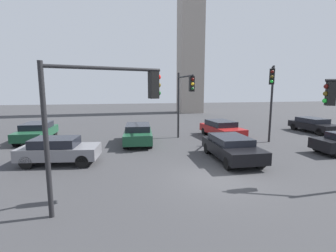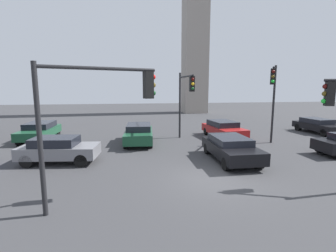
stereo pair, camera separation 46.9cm
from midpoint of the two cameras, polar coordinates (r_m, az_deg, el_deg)
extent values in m
plane|color=#38383A|center=(11.84, 10.13, -11.79)|extent=(106.31, 106.31, 0.00)
cube|color=black|center=(12.41, 32.38, 6.29)|extent=(0.41, 0.41, 1.00)
sphere|color=#4C0F0C|center=(12.33, 31.64, 7.74)|extent=(0.20, 0.20, 0.20)
sphere|color=#594714|center=(12.33, 31.52, 6.36)|extent=(0.20, 0.20, 0.20)
sphere|color=green|center=(12.35, 31.41, 4.97)|extent=(0.20, 0.20, 0.20)
cylinder|color=black|center=(20.08, 21.99, 4.57)|extent=(0.16, 0.16, 5.71)
cylinder|color=black|center=(18.62, 22.28, 11.99)|extent=(1.75, 2.48, 0.12)
cube|color=black|center=(17.39, 22.04, 10.45)|extent=(0.44, 0.44, 1.00)
sphere|color=#4C0F0C|center=(17.20, 22.08, 11.48)|extent=(0.20, 0.20, 0.20)
sphere|color=#594714|center=(17.19, 22.02, 10.48)|extent=(0.20, 0.20, 0.20)
sphere|color=green|center=(17.18, 21.96, 9.48)|extent=(0.20, 0.20, 0.20)
cylinder|color=black|center=(20.34, 1.74, 4.66)|extent=(0.16, 0.16, 5.29)
cylinder|color=black|center=(18.38, 3.18, 11.27)|extent=(0.17, 3.96, 0.12)
cube|color=black|center=(16.69, 4.65, 9.60)|extent=(0.32, 0.32, 1.00)
sphere|color=#4C0F0C|center=(16.51, 4.86, 10.65)|extent=(0.20, 0.20, 0.20)
sphere|color=yellow|center=(16.50, 4.84, 9.61)|extent=(0.20, 0.20, 0.20)
sphere|color=#14471E|center=(16.50, 4.83, 8.56)|extent=(0.20, 0.20, 0.20)
cylinder|color=black|center=(8.67, -27.58, -3.37)|extent=(0.16, 0.16, 4.94)
cylinder|color=black|center=(8.82, -15.38, 12.66)|extent=(3.80, 1.46, 0.12)
cube|color=black|center=(9.41, -4.78, 9.34)|extent=(0.41, 0.41, 1.00)
sphere|color=red|center=(9.50, -3.70, 11.16)|extent=(0.20, 0.20, 0.20)
sphere|color=#594714|center=(9.50, -3.68, 9.35)|extent=(0.20, 0.20, 0.20)
sphere|color=#14471E|center=(9.50, -3.66, 7.54)|extent=(0.20, 0.20, 0.20)
cube|color=slate|center=(14.94, -24.41, -5.43)|extent=(4.32, 2.35, 0.64)
cube|color=black|center=(14.90, -25.29, -3.44)|extent=(2.49, 1.91, 0.50)
cylinder|color=black|center=(15.30, -18.37, -5.98)|extent=(0.72, 0.42, 0.69)
cylinder|color=black|center=(13.88, -19.96, -7.59)|extent=(0.72, 0.42, 0.69)
cylinder|color=black|center=(16.24, -28.06, -5.74)|extent=(0.72, 0.42, 0.69)
cylinder|color=black|center=(14.90, -30.48, -7.18)|extent=(0.72, 0.42, 0.69)
cylinder|color=black|center=(18.77, 30.55, -4.22)|extent=(0.58, 0.33, 0.58)
cube|color=maroon|center=(21.23, 11.64, -0.88)|extent=(2.52, 4.74, 0.62)
cube|color=black|center=(21.35, 11.39, 0.58)|extent=(2.06, 2.72, 0.48)
cylinder|color=black|center=(20.40, 15.74, -2.31)|extent=(0.43, 0.64, 0.60)
cylinder|color=black|center=(19.56, 11.59, -2.63)|extent=(0.43, 0.64, 0.60)
cylinder|color=black|center=(23.01, 11.63, -0.90)|extent=(0.43, 0.64, 0.60)
cylinder|color=black|center=(22.27, 7.83, -1.12)|extent=(0.43, 0.64, 0.60)
cube|color=black|center=(14.68, 13.54, -5.14)|extent=(2.09, 4.68, 0.64)
cube|color=black|center=(14.78, 13.24, -3.07)|extent=(1.83, 2.63, 0.42)
cylinder|color=black|center=(13.77, 19.41, -7.74)|extent=(0.38, 0.67, 0.67)
cylinder|color=black|center=(13.04, 12.85, -8.38)|extent=(0.38, 0.67, 0.67)
cylinder|color=black|center=(16.50, 13.99, -4.75)|extent=(0.38, 0.67, 0.67)
cylinder|color=black|center=(15.89, 8.39, -5.10)|extent=(0.38, 0.67, 0.67)
cube|color=black|center=(26.57, 30.01, 0.05)|extent=(2.27, 4.55, 0.57)
cube|color=black|center=(26.67, 29.76, 1.14)|extent=(1.88, 2.60, 0.46)
cylinder|color=black|center=(26.17, 33.49, -0.99)|extent=(0.40, 0.67, 0.65)
cylinder|color=black|center=(25.02, 31.08, -1.18)|extent=(0.40, 0.67, 0.65)
cylinder|color=black|center=(28.22, 28.97, 0.00)|extent=(0.40, 0.67, 0.65)
cylinder|color=black|center=(27.15, 26.56, -0.14)|extent=(0.40, 0.67, 0.65)
cube|color=#19472D|center=(21.87, -28.51, -1.38)|extent=(2.12, 4.75, 0.61)
cube|color=black|center=(22.01, -28.41, 0.03)|extent=(1.84, 2.67, 0.49)
cylinder|color=black|center=(20.17, -27.70, -3.00)|extent=(0.38, 0.71, 0.70)
cylinder|color=black|center=(20.75, -32.04, -3.02)|extent=(0.38, 0.71, 0.70)
cylinder|color=black|center=(23.17, -25.24, -1.39)|extent=(0.38, 0.71, 0.70)
cylinder|color=black|center=(23.68, -29.09, -1.46)|extent=(0.38, 0.71, 0.70)
cube|color=#19472D|center=(18.56, -7.62, -2.07)|extent=(2.30, 4.71, 0.68)
cube|color=black|center=(18.69, -7.64, -0.32)|extent=(1.92, 2.68, 0.48)
cylinder|color=black|center=(17.11, -5.00, -4.13)|extent=(0.40, 0.63, 0.60)
cylinder|color=black|center=(17.15, -10.41, -4.22)|extent=(0.40, 0.63, 0.60)
cylinder|color=black|center=(20.15, -5.21, -2.14)|extent=(0.40, 0.63, 0.60)
cylinder|color=black|center=(20.19, -9.80, -2.21)|extent=(0.40, 0.63, 0.60)
camera|label=1|loc=(0.23, -90.82, -0.13)|focal=26.55mm
camera|label=2|loc=(0.23, 89.18, 0.13)|focal=26.55mm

